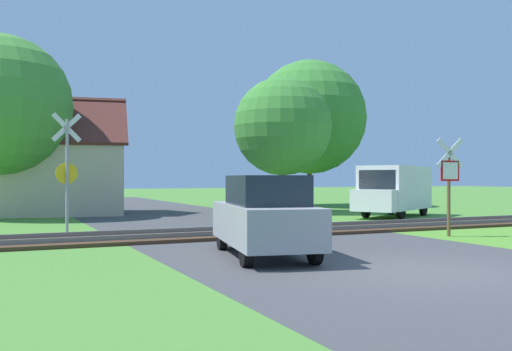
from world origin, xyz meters
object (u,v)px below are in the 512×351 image
object	(u,v)px
crossing_sign_far	(67,167)
tree_right	(283,127)
mail_truck	(394,189)
stop_sign_near	(449,179)
tree_far	(309,117)
parked_car	(265,216)
tree_left	(0,105)
house	(39,175)

from	to	relation	value
crossing_sign_far	tree_right	xyz separation A→B (m)	(10.99, 7.22, 2.21)
crossing_sign_far	mail_truck	xyz separation A→B (m)	(14.06, 2.46, -0.81)
stop_sign_near	tree_far	size ratio (longest dim) A/B	0.33
tree_right	parked_car	bearing A→B (deg)	-118.78
tree_left	parked_car	world-z (taller)	tree_left
tree_right	stop_sign_near	bearing A→B (deg)	-93.81
tree_left	mail_truck	xyz separation A→B (m)	(15.82, -6.47, -3.59)
stop_sign_near	mail_truck	xyz separation A→B (m)	(3.88, 7.46, -0.46)
tree_right	mail_truck	xyz separation A→B (m)	(3.06, -4.76, -3.02)
tree_right	house	bearing A→B (deg)	162.12
tree_far	tree_left	bearing A→B (deg)	-168.84
stop_sign_near	tree_far	xyz separation A→B (m)	(5.29, 17.33, 3.71)
crossing_sign_far	tree_right	world-z (taller)	tree_right
stop_sign_near	house	size ratio (longest dim) A/B	0.33
parked_car	tree_right	bearing A→B (deg)	72.64
crossing_sign_far	house	distance (m)	10.79
tree_left	mail_truck	distance (m)	17.47
stop_sign_near	parked_car	xyz separation A→B (m)	(-6.77, -1.59, -0.80)
tree_right	tree_left	xyz separation A→B (m)	(-12.76, 1.71, 0.57)
mail_truck	parked_car	size ratio (longest dim) A/B	1.21
house	mail_truck	size ratio (longest dim) A/B	1.69
tree_right	tree_left	bearing A→B (deg)	172.37
tree_right	tree_far	bearing A→B (deg)	48.76
stop_sign_near	tree_right	distance (m)	12.51
parked_car	mail_truck	bearing A→B (deg)	51.77
crossing_sign_far	tree_far	xyz separation A→B (m)	(15.47, 12.34, 3.36)
stop_sign_near	parked_car	distance (m)	7.00
crossing_sign_far	tree_left	world-z (taller)	tree_left
house	mail_truck	bearing A→B (deg)	-21.25
stop_sign_near	crossing_sign_far	size ratio (longest dim) A/B	0.79
tree_far	tree_left	distance (m)	17.58
stop_sign_near	house	distance (m)	18.81
stop_sign_near	tree_left	xyz separation A→B (m)	(-11.94, 13.93, 3.13)
tree_right	mail_truck	size ratio (longest dim) A/B	1.30
tree_right	parked_car	xyz separation A→B (m)	(-7.59, -13.81, -3.37)
stop_sign_near	tree_far	distance (m)	18.50
tree_right	parked_car	size ratio (longest dim) A/B	1.58
tree_left	parked_car	distance (m)	16.82
tree_far	parked_car	world-z (taller)	tree_far
crossing_sign_far	house	world-z (taller)	house
stop_sign_near	tree_right	xyz separation A→B (m)	(0.81, 12.22, 2.56)
tree_right	mail_truck	distance (m)	6.42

